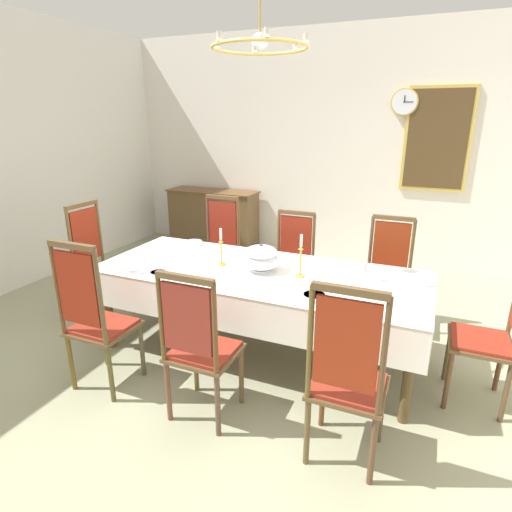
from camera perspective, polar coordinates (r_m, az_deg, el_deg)
ground at (r=3.79m, az=-0.29°, el=-13.85°), size 6.54×6.16×0.04m
back_wall at (r=6.20m, az=11.64°, el=14.19°), size 6.54×0.08×3.16m
dining_table at (r=3.56m, az=0.45°, el=-3.10°), size 2.74×1.10×0.77m
tablecloth at (r=3.55m, az=0.45°, el=-3.05°), size 2.76×1.12×0.31m
chair_south_a at (r=3.33m, az=-21.06°, el=-7.75°), size 0.44×0.42×1.21m
chair_north_a at (r=4.78m, az=-5.13°, el=1.16°), size 0.44×0.42×1.16m
chair_south_b at (r=2.85m, az=-7.76°, el=-11.89°), size 0.44×0.42×1.11m
chair_north_b at (r=4.45m, az=4.85°, el=-0.58°), size 0.44×0.42×1.06m
chair_south_c at (r=2.54m, az=12.30°, el=-15.66°), size 0.44×0.42×1.19m
chair_north_c at (r=4.27m, az=17.43°, el=-2.10°), size 0.44×0.42×1.10m
chair_head_west at (r=4.54m, az=-20.73°, el=-0.78°), size 0.42×0.44×1.20m
chair_head_east at (r=3.39m, az=29.71°, el=-8.57°), size 0.42×0.44×1.20m
soup_tureen at (r=3.48m, az=0.69°, el=-0.24°), size 0.30×0.30×0.24m
candlestick_west at (r=3.63m, az=-4.76°, el=0.72°), size 0.07×0.07×0.33m
candlestick_east at (r=3.37m, az=6.08°, el=-0.56°), size 0.07×0.07×0.35m
bowl_near_left at (r=3.64m, az=-15.92°, el=-1.66°), size 0.19×0.19×0.04m
bowl_near_right at (r=4.28m, az=-8.47°, el=1.81°), size 0.17×0.17×0.04m
bowl_far_left at (r=3.02m, az=7.94°, el=-5.42°), size 0.19×0.19×0.03m
bowl_far_right at (r=3.52m, az=-13.16°, el=-2.27°), size 0.15×0.15×0.03m
spoon_primary at (r=3.75m, az=-17.21°, el=-1.53°), size 0.05×0.18×0.01m
spoon_secondary at (r=4.36m, az=-9.64°, el=1.85°), size 0.05×0.18×0.01m
sideboard at (r=6.75m, az=-5.81°, el=5.10°), size 1.44×0.48×0.90m
mounted_clock at (r=6.00m, az=19.56°, el=19.13°), size 0.34×0.06×0.34m
framed_painting at (r=6.00m, az=23.40°, el=14.33°), size 0.80×0.05×1.30m
chandelier at (r=3.34m, az=0.53°, el=26.66°), size 0.72×0.71×0.66m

